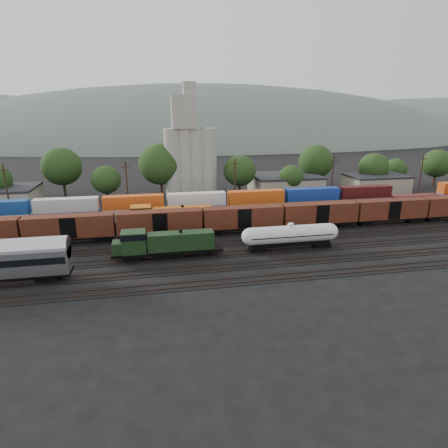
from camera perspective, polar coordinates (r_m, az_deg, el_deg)
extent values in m
plane|color=black|center=(64.96, -4.53, -3.32)|extent=(600.00, 600.00, 0.00)
cube|color=black|center=(51.25, -2.57, -9.04)|extent=(180.00, 3.20, 0.08)
cube|color=#382319|center=(50.57, -2.45, -9.31)|extent=(180.00, 0.08, 0.16)
cube|color=#382319|center=(51.85, -2.69, -8.62)|extent=(180.00, 0.08, 0.16)
cube|color=black|center=(55.74, -3.33, -6.81)|extent=(180.00, 3.20, 0.08)
cube|color=#382319|center=(55.05, -3.23, -7.03)|extent=(180.00, 0.08, 0.16)
cube|color=#382319|center=(56.36, -3.43, -6.44)|extent=(180.00, 0.08, 0.16)
cube|color=black|center=(60.31, -3.98, -4.91)|extent=(180.00, 3.20, 0.08)
cube|color=#382319|center=(59.62, -3.89, -5.10)|extent=(180.00, 0.08, 0.16)
cube|color=#382319|center=(60.94, -4.06, -4.59)|extent=(180.00, 0.08, 0.16)
cube|color=black|center=(64.94, -4.53, -3.28)|extent=(180.00, 3.20, 0.08)
cube|color=#382319|center=(64.25, -4.46, -3.44)|extent=(180.00, 0.08, 0.16)
cube|color=#382319|center=(65.58, -4.60, -3.00)|extent=(180.00, 0.08, 0.16)
cube|color=black|center=(69.63, -5.00, -1.87)|extent=(180.00, 3.20, 0.08)
cube|color=#382319|center=(68.93, -4.94, -2.00)|extent=(180.00, 0.08, 0.16)
cube|color=#382319|center=(70.28, -5.07, -1.62)|extent=(180.00, 0.08, 0.16)
cube|color=black|center=(74.35, -5.42, -0.64)|extent=(180.00, 3.20, 0.08)
cube|color=#382319|center=(73.65, -5.36, -0.75)|extent=(180.00, 0.08, 0.16)
cube|color=#382319|center=(75.01, -5.47, -0.42)|extent=(180.00, 0.08, 0.16)
cube|color=black|center=(79.11, -5.78, 0.44)|extent=(180.00, 3.20, 0.08)
cube|color=#382319|center=(78.40, -5.73, 0.35)|extent=(180.00, 0.08, 0.16)
cube|color=#382319|center=(79.77, -5.83, 0.64)|extent=(180.00, 0.08, 0.16)
cube|color=black|center=(59.52, -8.51, -4.06)|extent=(17.14, 2.92, 0.40)
cube|color=black|center=(59.68, -8.49, -4.47)|extent=(5.04, 2.22, 0.81)
cube|color=black|center=(59.07, -6.58, -2.53)|extent=(10.29, 2.42, 2.72)
cube|color=black|center=(58.94, -13.59, -2.64)|extent=(3.63, 2.92, 3.33)
cube|color=black|center=(58.60, -13.66, -1.67)|extent=(3.73, 3.03, 0.91)
cube|color=black|center=(59.38, -15.85, -3.45)|extent=(1.61, 2.42, 1.82)
cylinder|color=black|center=(58.59, -6.63, -1.13)|extent=(0.50, 0.50, 0.50)
cube|color=black|center=(59.84, -13.75, -4.94)|extent=(2.62, 2.02, 0.71)
cube|color=black|center=(60.17, -3.25, -4.32)|extent=(2.62, 2.02, 0.71)
cylinder|color=silver|center=(62.90, 9.94, -1.60)|extent=(13.37, 2.75, 2.75)
sphere|color=silver|center=(60.91, 4.04, -2.00)|extent=(2.75, 2.75, 2.75)
sphere|color=silver|center=(65.52, 15.42, -1.20)|extent=(2.75, 2.75, 2.75)
cylinder|color=silver|center=(62.42, 10.01, -0.23)|extent=(0.85, 0.85, 0.47)
cube|color=black|center=(62.90, 9.94, -1.60)|extent=(13.67, 2.89, 0.08)
cube|color=black|center=(63.40, 9.87, -2.90)|extent=(12.91, 2.09, 0.47)
cube|color=black|center=(61.93, 5.09, -3.75)|extent=(2.47, 1.90, 0.66)
cube|color=black|center=(65.67, 14.32, -3.00)|extent=(2.47, 1.90, 0.66)
cylinder|color=silver|center=(62.94, 10.11, -1.51)|extent=(13.84, 2.85, 2.85)
sphere|color=silver|center=(60.87, 4.01, -1.92)|extent=(2.85, 2.85, 2.85)
sphere|color=silver|center=(65.68, 15.76, -1.11)|extent=(2.85, 2.85, 2.85)
cylinder|color=silver|center=(62.45, 10.19, -0.10)|extent=(0.88, 0.88, 0.49)
cube|color=black|center=(62.94, 10.11, -1.51)|extent=(14.15, 2.99, 0.08)
cube|color=black|center=(63.46, 10.04, -2.85)|extent=(13.37, 2.16, 0.49)
cube|color=black|center=(61.93, 5.10, -3.74)|extent=(2.56, 1.97, 0.69)
cube|color=black|center=(65.83, 14.63, -2.97)|extent=(2.56, 1.97, 0.69)
cube|color=black|center=(57.05, -25.29, -7.22)|extent=(2.90, 2.23, 0.78)
cube|color=black|center=(73.75, -8.02, 0.19)|extent=(18.88, 3.04, 0.42)
cube|color=black|center=(73.88, -8.01, -0.16)|extent=(5.25, 2.31, 0.84)
cube|color=#C65E11|center=(73.43, -6.31, 1.50)|extent=(11.33, 2.52, 2.83)
cube|color=#C65E11|center=(73.18, -12.51, 1.39)|extent=(3.78, 3.04, 3.46)
cube|color=black|center=(72.90, -12.57, 2.22)|extent=(3.88, 3.15, 0.94)
cube|color=#C65E11|center=(73.53, -14.53, 0.68)|extent=(1.68, 2.52, 1.89)
cylinder|color=black|center=(73.02, -6.35, 2.69)|extent=(0.52, 0.52, 0.52)
cube|color=black|center=(73.93, -12.68, -0.58)|extent=(2.73, 2.10, 0.73)
cube|color=black|center=(74.45, -3.36, -0.06)|extent=(2.73, 2.10, 0.73)
cube|color=black|center=(70.46, -22.28, -1.90)|extent=(15.00, 2.60, 0.40)
cube|color=#4B1E12|center=(69.85, -22.47, -0.27)|extent=(15.00, 2.90, 3.80)
cube|color=black|center=(68.96, -9.67, -1.23)|extent=(15.00, 2.60, 0.40)
cube|color=#4B1E12|center=(68.34, -9.75, 0.44)|extent=(15.00, 2.90, 3.80)
cube|color=black|center=(70.85, 2.87, -0.50)|extent=(15.00, 2.60, 0.40)
cube|color=#4B1E12|center=(70.25, 2.89, 1.13)|extent=(15.00, 2.90, 3.80)
cube|color=black|center=(75.89, 14.23, 0.18)|extent=(15.00, 2.60, 0.40)
cube|color=#4B1E12|center=(75.32, 14.35, 1.71)|extent=(15.00, 2.90, 3.80)
cube|color=black|center=(83.50, 23.86, 0.76)|extent=(15.00, 2.60, 0.40)
cube|color=#4B1E12|center=(82.99, 24.04, 2.15)|extent=(15.00, 2.90, 3.80)
cube|color=black|center=(78.98, -5.79, 0.76)|extent=(160.00, 2.60, 0.60)
cube|color=navy|center=(80.06, -22.65, 0.92)|extent=(12.00, 2.40, 2.60)
cube|color=beige|center=(79.43, -22.87, 2.72)|extent=(12.00, 2.40, 2.60)
cube|color=silver|center=(78.38, -13.48, 1.46)|extent=(12.00, 2.40, 2.60)
cube|color=#D04D15|center=(77.74, -13.61, 3.30)|extent=(12.00, 2.40, 2.60)
cube|color=navy|center=(78.77, -4.15, 1.97)|extent=(12.00, 2.40, 2.60)
cube|color=silver|center=(78.14, -4.19, 3.81)|extent=(12.00, 2.40, 2.60)
cube|color=orange|center=(81.21, 4.86, 2.42)|extent=(12.00, 2.40, 2.60)
cube|color=#CF5315|center=(80.59, 4.90, 4.21)|extent=(12.00, 2.40, 2.60)
cube|color=#525457|center=(85.51, 13.15, 2.78)|extent=(12.00, 2.40, 2.60)
cube|color=navy|center=(84.93, 13.27, 4.48)|extent=(12.00, 2.40, 2.60)
cube|color=#545659|center=(91.42, 20.52, 3.05)|extent=(12.00, 2.40, 2.60)
cube|color=#400F0F|center=(90.87, 20.69, 4.64)|extent=(12.00, 2.40, 2.60)
cube|color=#541613|center=(98.64, 26.91, 3.24)|extent=(12.00, 2.40, 2.60)
cylinder|color=#A09D92|center=(97.65, -7.71, 8.95)|extent=(4.40, 4.40, 18.00)
cylinder|color=#A09D92|center=(97.87, -5.94, 9.03)|extent=(4.40, 4.40, 18.00)
cylinder|color=#A09D92|center=(98.17, -4.17, 9.10)|extent=(4.40, 4.40, 18.00)
cylinder|color=#A09D92|center=(98.57, -2.42, 9.16)|extent=(4.40, 4.40, 18.00)
cube|color=#A09D92|center=(96.92, -6.18, 16.66)|extent=(6.00, 5.00, 8.00)
cube|color=#A09D92|center=(97.16, -5.35, 19.63)|extent=(3.00, 3.00, 4.00)
cube|color=#9E937F|center=(107.03, 9.25, 5.95)|extent=(18.00, 14.00, 4.60)
cube|color=#232326|center=(106.58, 9.31, 7.30)|extent=(18.36, 14.28, 0.50)
cube|color=#9E937F|center=(113.78, 22.10, 5.57)|extent=(16.00, 10.00, 4.60)
cube|color=#232326|center=(113.35, 22.24, 6.83)|extent=(16.32, 10.20, 0.50)
cylinder|color=black|center=(108.53, -23.10, 4.73)|extent=(0.70, 0.70, 3.78)
ellipsoid|color=#233E17|center=(107.50, -23.49, 8.03)|extent=(10.26, 10.26, 9.72)
cylinder|color=black|center=(98.79, -17.30, 3.90)|extent=(0.70, 0.70, 2.68)
ellipsoid|color=#233E17|center=(97.92, -17.53, 6.46)|extent=(7.27, 7.27, 6.89)
cylinder|color=black|center=(100.51, -9.46, 5.08)|extent=(0.70, 0.70, 4.12)
ellipsoid|color=#233E17|center=(99.32, -9.66, 8.98)|extent=(11.18, 11.18, 10.59)
cylinder|color=black|center=(106.28, -4.81, 5.92)|extent=(0.70, 0.70, 4.19)
ellipsoid|color=#233E17|center=(105.15, -4.90, 9.68)|extent=(11.36, 11.36, 10.76)
cylinder|color=black|center=(101.43, 2.38, 5.13)|extent=(0.70, 0.70, 3.17)
ellipsoid|color=#233E17|center=(100.46, 2.42, 8.11)|extent=(8.61, 8.61, 8.16)
cylinder|color=black|center=(103.01, 10.08, 4.85)|extent=(0.70, 0.70, 2.41)
ellipsoid|color=#233E17|center=(102.25, 10.20, 7.07)|extent=(6.55, 6.55, 6.21)
cylinder|color=black|center=(114.13, 13.61, 6.15)|extent=(0.70, 0.70, 3.70)
ellipsoid|color=#233E17|center=(113.16, 13.83, 9.24)|extent=(10.04, 10.04, 9.51)
cylinder|color=black|center=(117.41, 21.56, 5.58)|extent=(0.70, 0.70, 3.08)
ellipsoid|color=#233E17|center=(116.59, 21.84, 8.07)|extent=(8.37, 8.37, 7.93)
cylinder|color=black|center=(125.32, 24.44, 5.76)|extent=(0.70, 0.70, 2.46)
ellipsoid|color=#233E17|center=(124.68, 24.67, 7.62)|extent=(6.68, 6.68, 6.33)
cylinder|color=black|center=(131.62, 29.35, 5.74)|extent=(0.70, 0.70, 3.20)
ellipsoid|color=#233E17|center=(130.87, 29.69, 8.03)|extent=(8.67, 8.67, 8.22)
cylinder|color=black|center=(89.21, -30.11, 4.06)|extent=(0.36, 0.36, 12.00)
cube|color=black|center=(88.45, -30.57, 7.08)|extent=(2.20, 0.18, 0.18)
cylinder|color=black|center=(84.38, -14.53, 5.21)|extent=(0.36, 0.36, 12.00)
cube|color=black|center=(83.56, -14.78, 8.43)|extent=(2.20, 0.18, 0.18)
cylinder|color=black|center=(86.21, 1.66, 5.99)|extent=(0.36, 0.36, 12.00)
cube|color=black|center=(85.41, 1.69, 9.16)|extent=(2.20, 0.18, 0.18)
cylinder|color=black|center=(94.32, 16.13, 6.30)|extent=(0.36, 0.36, 12.00)
cube|color=black|center=(93.59, 16.37, 9.18)|extent=(2.20, 0.18, 0.18)
cylinder|color=black|center=(107.30, 27.72, 6.25)|extent=(0.36, 0.36, 12.00)
cube|color=black|center=(106.66, 28.07, 8.78)|extent=(2.20, 0.18, 0.18)
ellipsoid|color=#59665B|center=(327.06, -2.71, 9.12)|extent=(520.00, 286.00, 130.00)
ellipsoid|color=#59665B|center=(418.79, 29.08, 9.51)|extent=(400.00, 220.00, 100.00)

